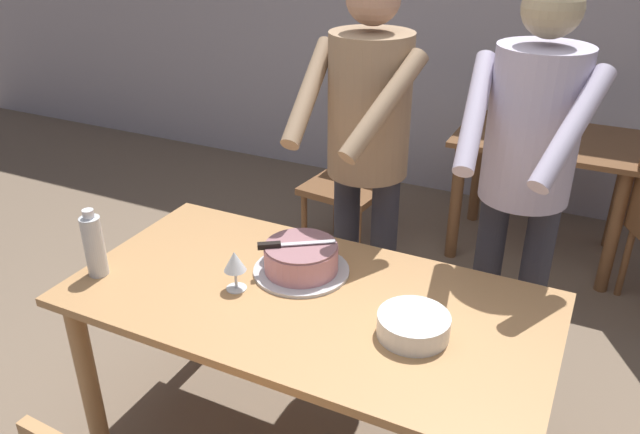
# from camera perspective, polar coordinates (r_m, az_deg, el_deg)

# --- Properties ---
(back_wall) EXTENTS (10.00, 0.12, 2.70)m
(back_wall) POSITION_cam_1_polar(r_m,az_deg,el_deg) (4.38, 16.22, 18.38)
(back_wall) COLOR #ADA8B2
(back_wall) RESTS_ON ground_plane
(main_dining_table) EXTENTS (1.60, 0.82, 0.75)m
(main_dining_table) POSITION_cam_1_polar(r_m,az_deg,el_deg) (2.15, -1.12, -9.75)
(main_dining_table) COLOR tan
(main_dining_table) RESTS_ON ground_plane
(cake_on_platter) EXTENTS (0.34, 0.34, 0.11)m
(cake_on_platter) POSITION_cam_1_polar(r_m,az_deg,el_deg) (2.19, -1.73, -3.90)
(cake_on_platter) COLOR silver
(cake_on_platter) RESTS_ON main_dining_table
(cake_knife) EXTENTS (0.24, 0.17, 0.02)m
(cake_knife) POSITION_cam_1_polar(r_m,az_deg,el_deg) (2.15, -3.66, -2.55)
(cake_knife) COLOR silver
(cake_knife) RESTS_ON cake_on_platter
(plate_stack) EXTENTS (0.22, 0.22, 0.07)m
(plate_stack) POSITION_cam_1_polar(r_m,az_deg,el_deg) (1.92, 8.53, -9.77)
(plate_stack) COLOR white
(plate_stack) RESTS_ON main_dining_table
(wine_glass_near) EXTENTS (0.08, 0.08, 0.14)m
(wine_glass_near) POSITION_cam_1_polar(r_m,az_deg,el_deg) (2.09, -7.81, -4.15)
(wine_glass_near) COLOR silver
(wine_glass_near) RESTS_ON main_dining_table
(water_bottle) EXTENTS (0.07, 0.07, 0.25)m
(water_bottle) POSITION_cam_1_polar(r_m,az_deg,el_deg) (2.28, -19.96, -2.43)
(water_bottle) COLOR silver
(water_bottle) RESTS_ON main_dining_table
(person_cutting_cake) EXTENTS (0.46, 0.57, 1.72)m
(person_cutting_cake) POSITION_cam_1_polar(r_m,az_deg,el_deg) (2.46, 4.32, 6.74)
(person_cutting_cake) COLOR #2D2D38
(person_cutting_cake) RESTS_ON ground_plane
(person_standing_beside) EXTENTS (0.47, 0.56, 1.72)m
(person_standing_beside) POSITION_cam_1_polar(r_m,az_deg,el_deg) (2.35, 18.36, 4.43)
(person_standing_beside) COLOR #2D2D38
(person_standing_beside) RESTS_ON ground_plane
(background_table) EXTENTS (1.00, 0.70, 0.74)m
(background_table) POSITION_cam_1_polar(r_m,az_deg,el_deg) (3.82, 19.87, 4.65)
(background_table) COLOR brown
(background_table) RESTS_ON ground_plane
(background_chair_0) EXTENTS (0.49, 0.49, 0.90)m
(background_chair_0) POSITION_cam_1_polar(r_m,az_deg,el_deg) (3.69, 3.10, 4.05)
(background_chair_0) COLOR brown
(background_chair_0) RESTS_ON ground_plane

